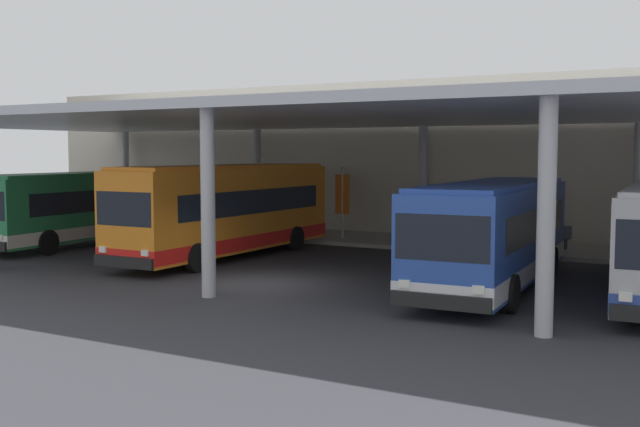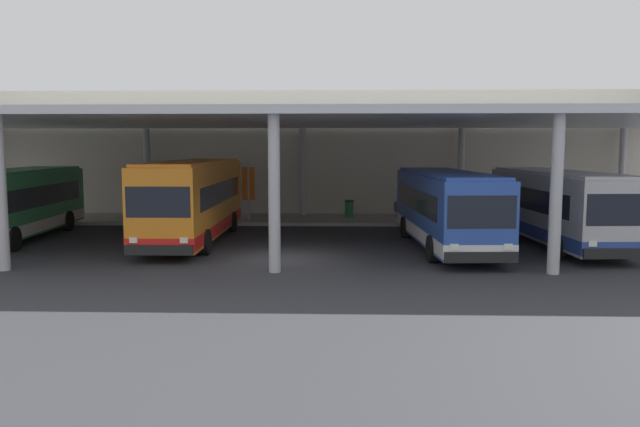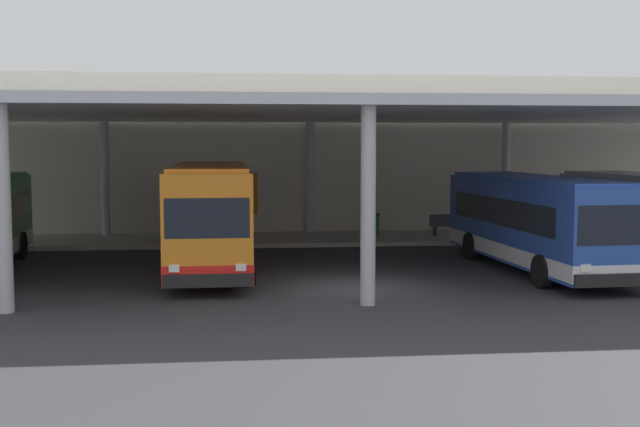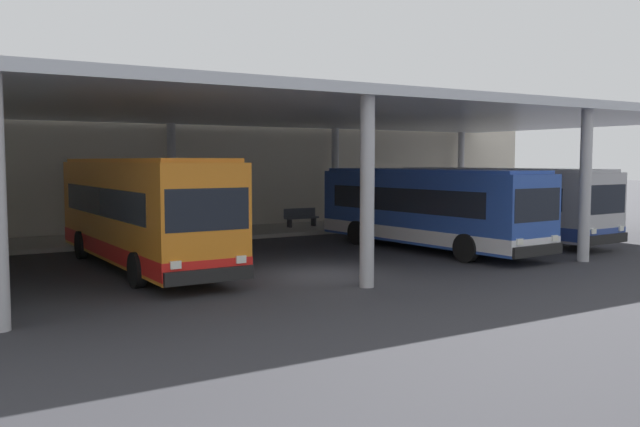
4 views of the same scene
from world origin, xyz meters
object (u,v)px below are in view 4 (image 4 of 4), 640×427
Objects in this scene: bus_middle_bay at (427,208)px; bus_far_bay at (499,203)px; bus_second_bay at (141,212)px; banner_sign at (127,197)px; bench_waiting at (301,217)px; trash_bin at (237,219)px.

bus_far_bay is (4.85, 0.86, 0.00)m from bus_middle_bay.
bus_second_bay is 3.55× the size of banner_sign.
bus_second_bay reaches higher than bench_waiting.
bench_waiting is at bearing 92.80° from bus_middle_bay.
banner_sign is (-5.57, -1.13, 1.30)m from trash_bin.
bus_second_bay is 1.07× the size of bus_middle_bay.
bus_middle_bay is 9.19m from bench_waiting.
bus_second_bay is 10.62m from trash_bin.
bus_far_bay reaches higher than bench_waiting.
banner_sign is at bearing 77.96° from bus_second_bay.
bus_middle_bay is 3.33× the size of banner_sign.
bus_far_bay is 3.33× the size of banner_sign.
bench_waiting is at bearing -4.22° from trash_bin.
banner_sign is (-9.42, 8.25, 0.32)m from bus_middle_bay.
bus_second_bay is at bearing 177.70° from bus_far_bay.
bench_waiting is at bearing 36.27° from bus_second_bay.
bench_waiting is 1.84× the size of trash_bin.
bus_middle_bay is at bearing -41.22° from banner_sign.
bus_second_bay is at bearing 172.21° from bus_middle_bay.
bus_middle_bay reaches higher than bench_waiting.
bus_far_bay is 16.07m from banner_sign.
bus_middle_bay is 10.87× the size of trash_bin.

